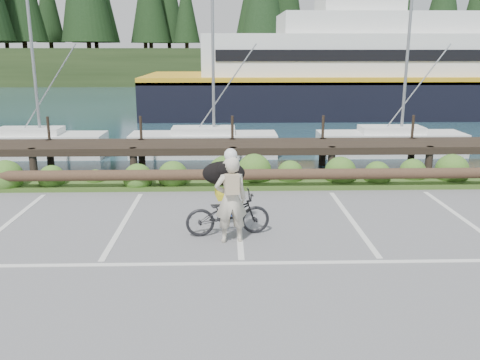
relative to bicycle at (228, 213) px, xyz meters
name	(u,v)px	position (x,y,z in m)	size (l,w,h in m)	color
ground	(241,255)	(0.25, -1.12, -0.47)	(72.00, 72.00, 0.00)	slate
harbor_backdrop	(230,73)	(0.64, 77.35, -0.47)	(170.00, 160.00, 30.00)	#1B3642
vegetation_strip	(236,182)	(0.25, 4.18, -0.42)	(34.00, 1.60, 0.10)	#3D5B21
log_rail	(236,190)	(0.25, 3.48, -0.47)	(32.00, 0.30, 0.60)	#443021
bicycle	(228,213)	(0.00, 0.00, 0.00)	(0.62, 1.78, 0.93)	black
cyclist	(231,200)	(0.06, -0.41, 0.43)	(0.65, 0.43, 1.79)	beige
dog	(224,173)	(-0.08, 0.56, 0.73)	(0.93, 0.45, 0.53)	black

